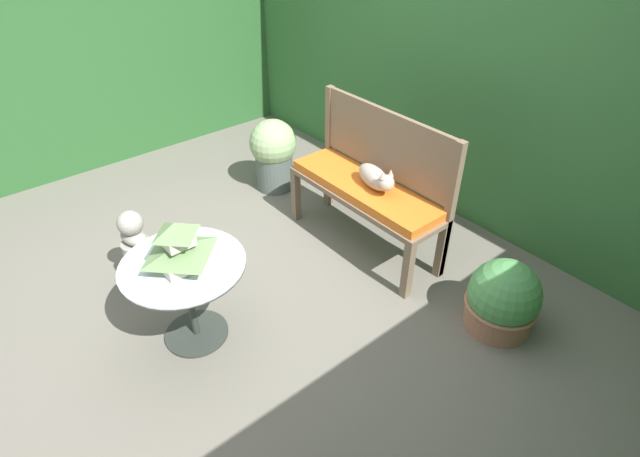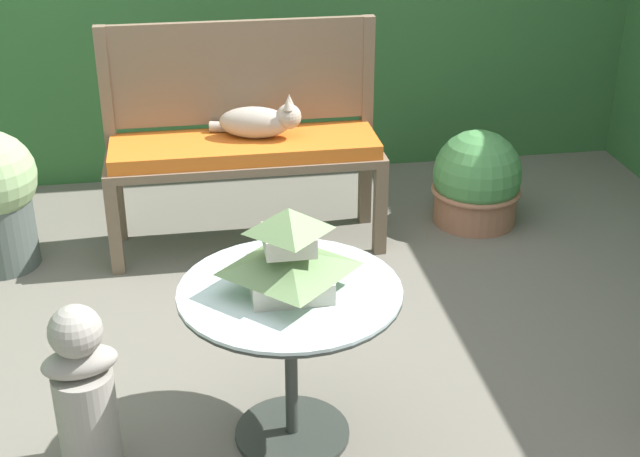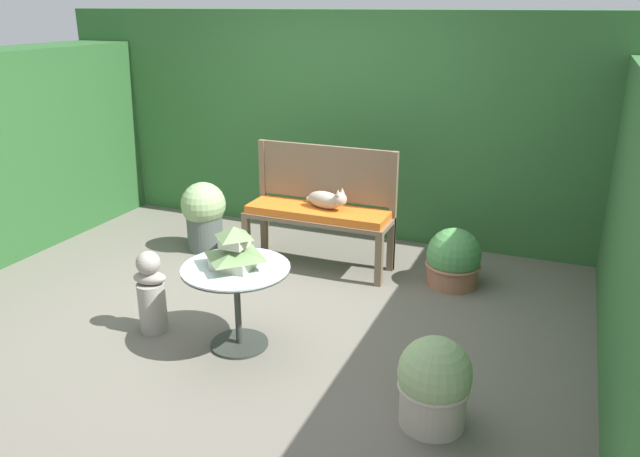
# 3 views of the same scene
# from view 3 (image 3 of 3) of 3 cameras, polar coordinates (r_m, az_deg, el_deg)

# --- Properties ---
(ground) EXTENTS (30.00, 30.00, 0.00)m
(ground) POSITION_cam_3_polar(r_m,az_deg,el_deg) (5.00, -5.88, -7.26)
(ground) COLOR #666056
(foliage_hedge_back) EXTENTS (6.40, 0.99, 2.22)m
(foliage_hedge_back) POSITION_cam_3_polar(r_m,az_deg,el_deg) (6.75, 3.45, 9.94)
(foliage_hedge_back) COLOR #336633
(foliage_hedge_back) RESTS_ON ground
(garden_bench) EXTENTS (1.33, 0.42, 0.56)m
(garden_bench) POSITION_cam_3_polar(r_m,az_deg,el_deg) (5.56, -0.20, 1.04)
(garden_bench) COLOR brown
(garden_bench) RESTS_ON ground
(bench_backrest) EXTENTS (1.33, 0.06, 1.09)m
(bench_backrest) POSITION_cam_3_polar(r_m,az_deg,el_deg) (5.64, 0.53, 4.45)
(bench_backrest) COLOR brown
(bench_backrest) RESTS_ON ground
(cat) EXTENTS (0.44, 0.25, 0.21)m
(cat) POSITION_cam_3_polar(r_m,az_deg,el_deg) (5.50, 0.65, 2.66)
(cat) COLOR #A89989
(cat) RESTS_ON garden_bench
(patio_table) EXTENTS (0.74, 0.74, 0.60)m
(patio_table) POSITION_cam_3_polar(r_m,az_deg,el_deg) (4.30, -7.64, -5.04)
(patio_table) COLOR #2D332D
(patio_table) RESTS_ON ground
(pagoda_birdhouse) EXTENTS (0.35, 0.35, 0.29)m
(pagoda_birdhouse) POSITION_cam_3_polar(r_m,az_deg,el_deg) (4.20, -7.79, -1.94)
(pagoda_birdhouse) COLOR beige
(pagoda_birdhouse) RESTS_ON patio_table
(garden_bust) EXTENTS (0.27, 0.20, 0.62)m
(garden_bust) POSITION_cam_3_polar(r_m,az_deg,el_deg) (4.69, -15.17, -5.75)
(garden_bust) COLOR gray
(garden_bust) RESTS_ON ground
(potted_plant_bench_left) EXTENTS (0.43, 0.43, 0.67)m
(potted_plant_bench_left) POSITION_cam_3_polar(r_m,az_deg,el_deg) (6.11, -10.57, 1.32)
(potted_plant_bench_left) COLOR #4C5651
(potted_plant_bench_left) RESTS_ON ground
(potted_plant_table_far) EXTENTS (0.47, 0.47, 0.50)m
(potted_plant_table_far) POSITION_cam_3_polar(r_m,az_deg,el_deg) (5.41, 12.10, -2.85)
(potted_plant_table_far) COLOR #9E664C
(potted_plant_table_far) RESTS_ON ground
(potted_plant_patio_mid) EXTENTS (0.42, 0.42, 0.54)m
(potted_plant_patio_mid) POSITION_cam_3_polar(r_m,az_deg,el_deg) (3.66, 10.38, -13.76)
(potted_plant_patio_mid) COLOR #ADA393
(potted_plant_patio_mid) RESTS_ON ground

